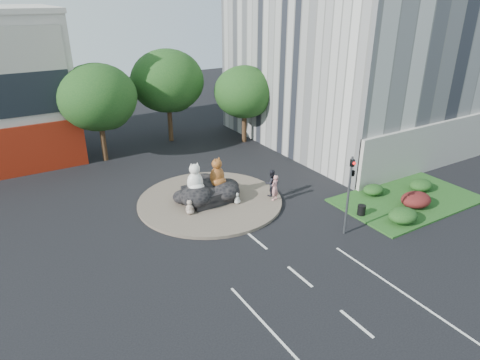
# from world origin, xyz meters

# --- Properties ---
(ground) EXTENTS (120.00, 120.00, 0.00)m
(ground) POSITION_xyz_m (0.00, 0.00, 0.00)
(ground) COLOR black
(ground) RESTS_ON ground
(roundabout_island) EXTENTS (10.00, 10.00, 0.20)m
(roundabout_island) POSITION_xyz_m (0.00, 10.00, 0.10)
(roundabout_island) COLOR brown
(roundabout_island) RESTS_ON ground
(rock_plinth) EXTENTS (3.20, 2.60, 0.90)m
(rock_plinth) POSITION_xyz_m (0.00, 10.00, 0.65)
(rock_plinth) COLOR black
(rock_plinth) RESTS_ON roundabout_island
(grass_verge) EXTENTS (10.00, 6.00, 0.12)m
(grass_verge) POSITION_xyz_m (12.00, 3.00, 0.06)
(grass_verge) COLOR #1A4517
(grass_verge) RESTS_ON ground
(tree_left) EXTENTS (6.46, 6.46, 8.27)m
(tree_left) POSITION_xyz_m (-3.93, 22.06, 5.25)
(tree_left) COLOR #382314
(tree_left) RESTS_ON ground
(tree_mid) EXTENTS (6.84, 6.84, 8.76)m
(tree_mid) POSITION_xyz_m (3.07, 24.06, 5.56)
(tree_mid) COLOR #382314
(tree_mid) RESTS_ON ground
(tree_right) EXTENTS (5.70, 5.70, 7.30)m
(tree_right) POSITION_xyz_m (9.07, 20.06, 4.63)
(tree_right) COLOR #382314
(tree_right) RESTS_ON ground
(hedge_near_green) EXTENTS (2.00, 1.60, 0.90)m
(hedge_near_green) POSITION_xyz_m (9.00, 1.00, 0.57)
(hedge_near_green) COLOR #113814
(hedge_near_green) RESTS_ON grass_verge
(hedge_red) EXTENTS (2.20, 1.76, 0.99)m
(hedge_red) POSITION_xyz_m (11.50, 2.00, 0.61)
(hedge_red) COLOR #451212
(hedge_red) RESTS_ON grass_verge
(hedge_mid_green) EXTENTS (1.80, 1.44, 0.81)m
(hedge_mid_green) POSITION_xyz_m (14.00, 3.50, 0.53)
(hedge_mid_green) COLOR #113814
(hedge_mid_green) RESTS_ON grass_verge
(hedge_back_green) EXTENTS (1.60, 1.28, 0.72)m
(hedge_back_green) POSITION_xyz_m (10.50, 4.80, 0.48)
(hedge_back_green) COLOR #113814
(hedge_back_green) RESTS_ON grass_verge
(traffic_light) EXTENTS (0.44, 1.24, 5.00)m
(traffic_light) POSITION_xyz_m (5.10, 2.00, 3.62)
(traffic_light) COLOR #595B60
(traffic_light) RESTS_ON ground
(street_lamp) EXTENTS (2.34, 0.22, 8.06)m
(street_lamp) POSITION_xyz_m (12.82, 8.00, 4.55)
(street_lamp) COLOR #595B60
(street_lamp) RESTS_ON ground
(cat_white) EXTENTS (1.43, 1.29, 2.09)m
(cat_white) POSITION_xyz_m (-1.10, 9.97, 2.14)
(cat_white) COLOR white
(cat_white) RESTS_ON rock_plinth
(cat_tabby) EXTENTS (1.50, 1.38, 2.07)m
(cat_tabby) POSITION_xyz_m (0.64, 10.07, 2.14)
(cat_tabby) COLOR #BA6426
(cat_tabby) RESTS_ON rock_plinth
(kitten_calico) EXTENTS (0.80, 0.78, 1.01)m
(kitten_calico) POSITION_xyz_m (-2.07, 8.86, 0.71)
(kitten_calico) COLOR silver
(kitten_calico) RESTS_ON roundabout_island
(kitten_white) EXTENTS (0.66, 0.66, 0.83)m
(kitten_white) POSITION_xyz_m (1.31, 8.54, 0.62)
(kitten_white) COLOR beige
(kitten_white) RESTS_ON roundabout_island
(pedestrian_pink) EXTENTS (0.79, 0.66, 1.84)m
(pedestrian_pink) POSITION_xyz_m (3.84, 7.66, 1.12)
(pedestrian_pink) COLOR #D4898A
(pedestrian_pink) RESTS_ON roundabout_island
(pedestrian_dark) EXTENTS (0.97, 0.76, 1.94)m
(pedestrian_dark) POSITION_xyz_m (4.00, 8.34, 1.17)
(pedestrian_dark) COLOR black
(pedestrian_dark) RESTS_ON roundabout_island
(litter_bin) EXTENTS (0.65, 0.65, 0.67)m
(litter_bin) POSITION_xyz_m (7.50, 3.06, 0.46)
(litter_bin) COLOR black
(litter_bin) RESTS_ON grass_verge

